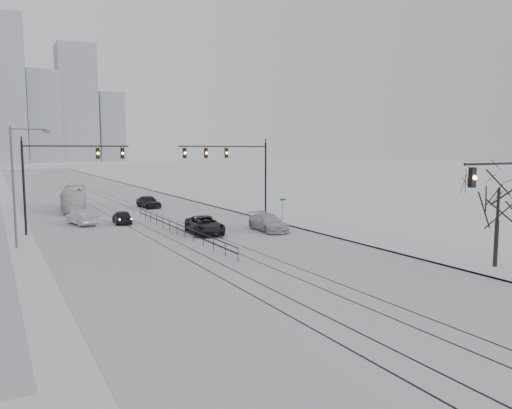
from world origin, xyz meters
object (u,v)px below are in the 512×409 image
Objects in this scene: sedan_sb_outer at (82,217)px; bare_tree at (499,196)px; sedan_sb_inner at (122,217)px; sedan_nb_front at (205,225)px; sedan_nb_far at (149,202)px; box_truck at (74,199)px; sedan_nb_right at (268,223)px.

bare_tree is at bearing 110.74° from sedan_sb_outer.
sedan_sb_outer is (-3.68, 0.92, 0.10)m from sedan_sb_inner.
sedan_nb_front is 21.23m from sedan_nb_far.
bare_tree is 46.55m from box_truck.
sedan_nb_right is 1.16× the size of sedan_nb_far.
bare_tree reaches higher than sedan_sb_inner.
bare_tree is 36.46m from sedan_sb_outer.
sedan_sb_outer is (-19.57, 30.53, -3.73)m from bare_tree.
box_truck reaches higher than sedan_nb_far.
sedan_nb_front is (8.63, -10.29, 0.01)m from sedan_sb_outer.
sedan_nb_front is at bearing 118.06° from sedan_sb_outer.
bare_tree is at bearing 122.59° from sedan_sb_inner.
sedan_nb_far is (-4.54, 22.46, 0.01)m from sedan_nb_right.
sedan_nb_front is 5.74m from sedan_nb_right.
sedan_nb_right is (10.55, -10.64, 0.10)m from sedan_sb_inner.
sedan_nb_far is at bearing 105.04° from sedan_nb_right.
sedan_sb_outer is 0.88× the size of sedan_nb_right.
box_truck is (1.04, 12.07, 0.67)m from sedan_sb_outer.
sedan_nb_far is at bearing 94.43° from sedan_nb_front.
sedan_nb_front is 0.54× the size of box_truck.
box_truck is (-13.19, 23.62, 0.66)m from sedan_nb_right.
bare_tree is at bearing -84.21° from sedan_nb_far.
sedan_nb_front is at bearing 118.39° from bare_tree.
sedan_sb_inner is at bearing 125.12° from sedan_nb_front.
sedan_sb_inner is 0.85× the size of sedan_sb_outer.
sedan_sb_outer is at bearing -139.23° from sedan_nb_far.
sedan_sb_inner is at bearing 118.21° from bare_tree.
sedan_nb_far is at bearing -143.53° from sedan_sb_outer.
sedan_sb_inner is 10.60m from sedan_nb_front.
sedan_sb_outer is at bearing 144.55° from sedan_nb_right.
sedan_nb_right reaches higher than sedan_sb_inner.
sedan_nb_front is 23.62m from box_truck.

